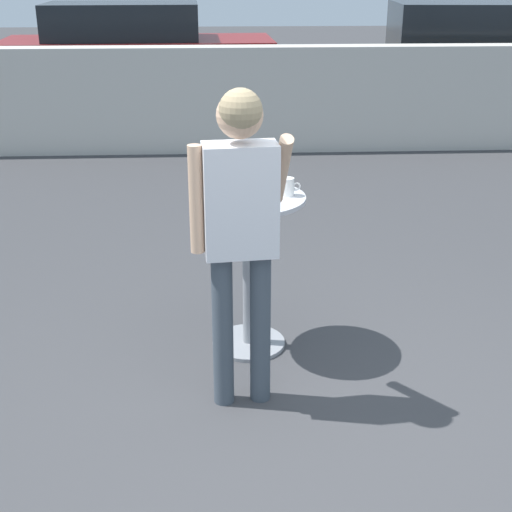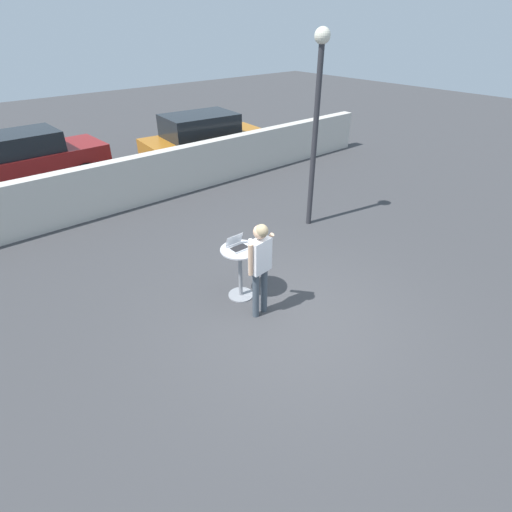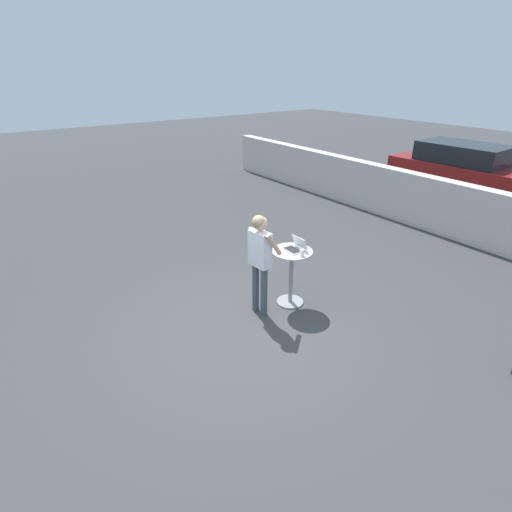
% 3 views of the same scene
% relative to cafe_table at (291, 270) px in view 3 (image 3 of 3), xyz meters
% --- Properties ---
extents(ground_plane, '(50.00, 50.00, 0.00)m').
position_rel_cafe_table_xyz_m(ground_plane, '(0.27, -1.10, -0.63)').
color(ground_plane, '#3D3D3F').
extents(pavement_kerb, '(17.65, 0.35, 1.28)m').
position_rel_cafe_table_xyz_m(pavement_kerb, '(0.27, 5.01, 0.01)').
color(pavement_kerb, beige).
rests_on(pavement_kerb, ground_plane).
extents(cafe_table, '(0.67, 0.67, 0.98)m').
position_rel_cafe_table_xyz_m(cafe_table, '(0.00, 0.00, 0.00)').
color(cafe_table, gray).
rests_on(cafe_table, ground_plane).
extents(laptop, '(0.33, 0.29, 0.21)m').
position_rel_cafe_table_xyz_m(laptop, '(0.00, 0.06, 0.40)').
color(laptop, '#B7BABF').
rests_on(laptop, cafe_table).
extents(coffee_mug, '(0.11, 0.07, 0.10)m').
position_rel_cafe_table_xyz_m(coffee_mug, '(0.23, -0.00, 0.40)').
color(coffee_mug, white).
rests_on(coffee_mug, cafe_table).
extents(standing_person, '(0.51, 0.40, 1.70)m').
position_rel_cafe_table_xyz_m(standing_person, '(-0.06, -0.60, 0.45)').
color(standing_person, '#424C56').
rests_on(standing_person, ground_plane).
extents(parked_car_near_street, '(4.35, 1.94, 1.64)m').
position_rel_cafe_table_xyz_m(parked_car_near_street, '(-1.48, 7.99, 0.22)').
color(parked_car_near_street, maroon).
rests_on(parked_car_near_street, ground_plane).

